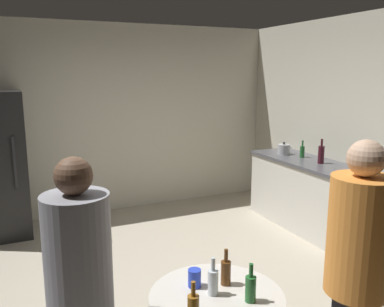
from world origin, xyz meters
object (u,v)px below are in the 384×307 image
(beer_bottle_brown, at_px, (226,272))
(beer_bottle_green, at_px, (251,288))
(plastic_cup_blue, at_px, (195,278))
(wine_bottle_on_counter, at_px, (321,154))
(beer_bottle_clear, at_px, (213,281))
(beer_bottle_on_counter, at_px, (302,151))
(person_in_gray_shirt, at_px, (80,285))
(person_in_orange_shirt, at_px, (357,266))
(kettle, at_px, (284,149))

(beer_bottle_brown, height_order, beer_bottle_green, same)
(beer_bottle_brown, height_order, plastic_cup_blue, beer_bottle_brown)
(wine_bottle_on_counter, distance_m, beer_bottle_clear, 3.15)
(beer_bottle_on_counter, bearing_deg, plastic_cup_blue, -139.86)
(wine_bottle_on_counter, xyz_separation_m, plastic_cup_blue, (-2.55, -1.79, -0.23))
(person_in_gray_shirt, bearing_deg, beer_bottle_brown, -10.08)
(beer_bottle_green, relative_size, person_in_orange_shirt, 0.14)
(beer_bottle_brown, distance_m, plastic_cup_blue, 0.20)
(plastic_cup_blue, height_order, person_in_gray_shirt, person_in_gray_shirt)
(plastic_cup_blue, bearing_deg, person_in_gray_shirt, -172.90)
(beer_bottle_brown, xyz_separation_m, person_in_gray_shirt, (-0.87, -0.03, 0.13))
(beer_bottle_on_counter, xyz_separation_m, beer_bottle_brown, (-2.40, -2.23, -0.17))
(person_in_orange_shirt, bearing_deg, beer_bottle_on_counter, -60.22)
(wine_bottle_on_counter, height_order, beer_bottle_brown, wine_bottle_on_counter)
(kettle, distance_m, beer_bottle_clear, 3.54)
(beer_bottle_brown, relative_size, plastic_cup_blue, 2.09)
(kettle, height_order, person_in_orange_shirt, person_in_orange_shirt)
(wine_bottle_on_counter, distance_m, beer_bottle_green, 3.12)
(beer_bottle_clear, bearing_deg, beer_bottle_green, -43.69)
(beer_bottle_brown, xyz_separation_m, beer_bottle_clear, (-0.12, -0.07, 0.00))
(wine_bottle_on_counter, relative_size, person_in_orange_shirt, 0.18)
(wine_bottle_on_counter, xyz_separation_m, beer_bottle_green, (-2.33, -2.07, -0.20))
(kettle, relative_size, plastic_cup_blue, 2.22)
(beer_bottle_on_counter, height_order, beer_bottle_clear, beer_bottle_on_counter)
(beer_bottle_clear, relative_size, person_in_orange_shirt, 0.14)
(plastic_cup_blue, xyz_separation_m, person_in_orange_shirt, (0.72, -0.57, 0.19))
(beer_bottle_clear, xyz_separation_m, person_in_gray_shirt, (-0.75, 0.04, 0.13))
(beer_bottle_clear, height_order, plastic_cup_blue, beer_bottle_clear)
(beer_bottle_brown, height_order, beer_bottle_clear, same)
(kettle, bearing_deg, wine_bottle_on_counter, -84.06)
(beer_bottle_on_counter, bearing_deg, kettle, 110.09)
(beer_bottle_brown, bearing_deg, person_in_orange_shirt, -43.87)
(kettle, bearing_deg, beer_bottle_clear, -133.33)
(wine_bottle_on_counter, relative_size, beer_bottle_clear, 1.35)
(kettle, bearing_deg, beer_bottle_on_counter, -69.91)
(beer_bottle_on_counter, bearing_deg, person_in_gray_shirt, -145.31)
(wine_bottle_on_counter, distance_m, person_in_gray_shirt, 3.75)
(beer_bottle_brown, distance_m, person_in_gray_shirt, 0.88)
(person_in_orange_shirt, xyz_separation_m, person_in_gray_shirt, (-1.40, 0.48, -0.04))
(kettle, relative_size, person_in_orange_shirt, 0.15)
(beer_bottle_on_counter, relative_size, beer_bottle_green, 1.00)
(person_in_orange_shirt, bearing_deg, kettle, -56.44)
(beer_bottle_brown, height_order, person_in_gray_shirt, person_in_gray_shirt)
(plastic_cup_blue, height_order, person_in_orange_shirt, person_in_orange_shirt)
(beer_bottle_brown, bearing_deg, person_in_gray_shirt, -178.04)
(beer_bottle_green, height_order, person_in_gray_shirt, person_in_gray_shirt)
(wine_bottle_on_counter, bearing_deg, kettle, 95.94)
(beer_bottle_on_counter, height_order, beer_bottle_green, beer_bottle_on_counter)
(kettle, relative_size, wine_bottle_on_counter, 0.79)
(wine_bottle_on_counter, height_order, person_in_orange_shirt, person_in_orange_shirt)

